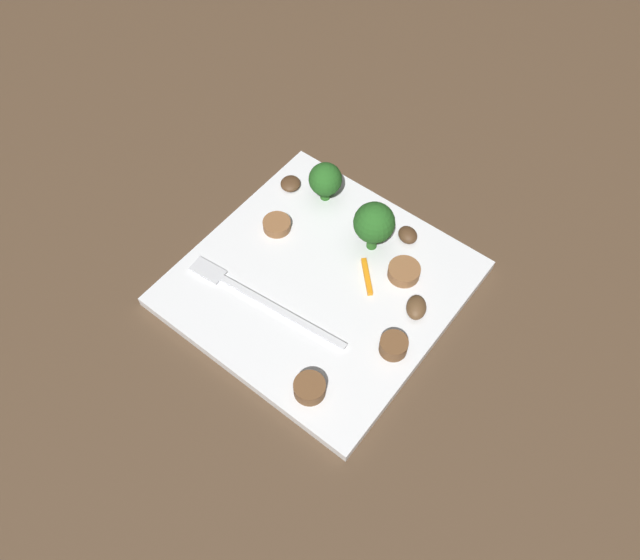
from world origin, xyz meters
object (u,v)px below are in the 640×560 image
fork (255,297)px  sausage_slice_0 (277,225)px  broccoli_floret_0 (374,223)px  plate (320,283)px  broccoli_floret_1 (325,180)px  mushroom_0 (416,308)px  sausage_slice_1 (404,272)px  pepper_strip_1 (367,277)px  sausage_slice_3 (310,388)px  mushroom_1 (377,211)px  sausage_slice_2 (394,346)px  mushroom_2 (290,184)px  mushroom_3 (408,235)px

fork → sausage_slice_0: sausage_slice_0 is taller
broccoli_floret_0 → sausage_slice_0: 0.11m
plate → broccoli_floret_1: (0.06, -0.09, 0.03)m
broccoli_floret_0 → mushroom_0: size_ratio=2.23×
fork → sausage_slice_1: (-0.10, -0.11, 0.00)m
mushroom_0 → pepper_strip_1: size_ratio=0.63×
mushroom_0 → fork: bearing=32.3°
pepper_strip_1 → broccoli_floret_0: bearing=-61.4°
sausage_slice_3 → mushroom_1: 0.22m
mushroom_1 → fork: bearing=77.9°
pepper_strip_1 → broccoli_floret_1: bearing=-30.7°
sausage_slice_2 → sausage_slice_3: 0.09m
broccoli_floret_0 → mushroom_0: (-0.08, 0.04, -0.03)m
broccoli_floret_0 → mushroom_1: bearing=-62.0°
mushroom_0 → mushroom_2: bearing=-14.0°
sausage_slice_0 → sausage_slice_3: 0.19m
sausage_slice_1 → mushroom_0: mushroom_0 is taller
sausage_slice_1 → mushroom_3: same height
broccoli_floret_0 → mushroom_1: size_ratio=2.56×
broccoli_floret_0 → broccoli_floret_1: broccoli_floret_0 is taller
sausage_slice_0 → mushroom_0: (-0.17, -0.00, 0.00)m
broccoli_floret_1 → sausage_slice_0: broccoli_floret_1 is taller
sausage_slice_0 → sausage_slice_1: bearing=-167.0°
sausage_slice_1 → mushroom_2: 0.17m
fork → sausage_slice_0: (0.04, -0.08, 0.00)m
sausage_slice_0 → sausage_slice_2: sausage_slice_2 is taller
pepper_strip_1 → plate: bearing=41.2°
mushroom_3 → pepper_strip_1: mushroom_3 is taller
plate → sausage_slice_1: sausage_slice_1 is taller
sausage_slice_1 → sausage_slice_3: sausage_slice_3 is taller
plate → fork: fork is taller
sausage_slice_2 → mushroom_0: sausage_slice_2 is taller
mushroom_1 → mushroom_3: mushroom_1 is taller
sausage_slice_1 → mushroom_3: 0.05m
mushroom_1 → mushroom_3: bearing=171.7°
plate → broccoli_floret_1: bearing=-55.0°
sausage_slice_1 → mushroom_2: bearing=-7.4°
mushroom_3 → broccoli_floret_1: bearing=4.5°
broccoli_floret_0 → mushroom_1: (0.02, -0.04, -0.03)m
mushroom_0 → mushroom_3: bearing=-51.1°
mushroom_2 → sausage_slice_2: bearing=154.5°
sausage_slice_0 → mushroom_0: mushroom_0 is taller
sausage_slice_2 → mushroom_1: sausage_slice_2 is taller
sausage_slice_2 → sausage_slice_3: same height
sausage_slice_3 → pepper_strip_1: (0.03, -0.13, -0.00)m
sausage_slice_3 → mushroom_3: (0.03, -0.20, -0.00)m
sausage_slice_1 → pepper_strip_1: 0.04m
mushroom_0 → sausage_slice_0: bearing=1.4°
sausage_slice_3 → sausage_slice_1: bearing=-88.6°
sausage_slice_0 → mushroom_0: bearing=-178.6°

